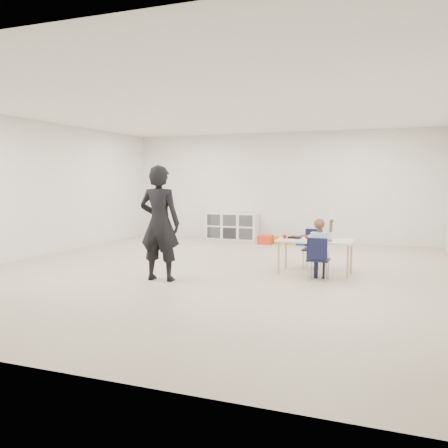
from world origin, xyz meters
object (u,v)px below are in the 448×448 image
at_px(table, 315,256).
at_px(child, 319,246).
at_px(chair_near, 318,259).
at_px(cubby_shelf, 232,226).
at_px(adult, 160,223).

bearing_deg(table, child, -74.32).
bearing_deg(chair_near, table, 105.68).
height_order(chair_near, cubby_shelf, cubby_shelf).
bearing_deg(chair_near, child, 0.00).
distance_m(child, adult, 2.53).
bearing_deg(cubby_shelf, chair_near, -55.38).
relative_size(table, chair_near, 1.82).
xyz_separation_m(cubby_shelf, adult, (0.70, -5.28, 0.56)).
bearing_deg(table, cubby_shelf, 127.12).
height_order(cubby_shelf, adult, adult).
xyz_separation_m(table, chair_near, (0.15, -0.54, 0.05)).
bearing_deg(cubby_shelf, adult, -82.46).
xyz_separation_m(chair_near, child, (0.00, 0.00, 0.20)).
relative_size(chair_near, child, 0.63).
distance_m(table, chair_near, 0.56).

